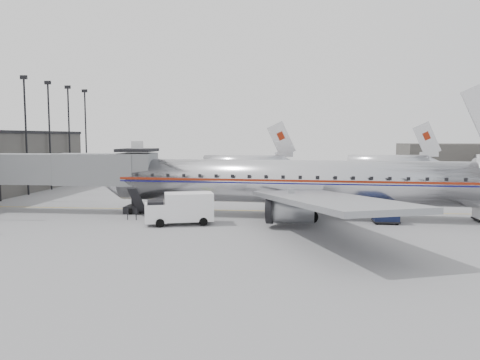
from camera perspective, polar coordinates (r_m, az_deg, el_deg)
The scene contains 11 objects.
ground at distance 42.15m, azimuth -2.20°, elevation -4.99°, with size 160.00×160.00×0.00m, color slate.
hangar at distance 108.54m, azimuth 26.91°, elevation 2.38°, with size 30.00×12.00×6.00m, color #3C3936.
apron_line at distance 47.75m, azimuth 2.36°, elevation -3.76°, with size 0.15×60.00×0.01m, color gold.
jet_bridge at distance 50.12m, azimuth -20.84°, elevation 1.13°, with size 21.00×6.20×7.10m.
floodlight_masts at distance 63.44m, azimuth -26.02°, elevation 5.54°, with size 0.90×42.25×15.25m.
distant_aircraft_near at distance 83.55m, azimuth 0.51°, elevation 2.05°, with size 16.39×3.20×10.26m.
distant_aircraft_mid at distance 89.15m, azimuth 17.65°, elevation 2.01°, with size 16.39×3.20×10.26m.
airliner at distance 44.23m, azimuth 7.10°, elevation -0.23°, with size 41.47×38.32×13.11m.
service_van at distance 40.55m, azimuth -7.31°, elevation -3.40°, with size 6.16×3.73×2.72m.
baggage_cart_navy at distance 42.63m, azimuth 17.36°, elevation -3.87°, with size 2.21×1.69×1.73m.
ramp_worker at distance 43.62m, azimuth -7.63°, elevation -3.50°, with size 0.65×0.42×1.78m, color #A1D118.
Camera 1 is at (5.68, -41.07, 7.59)m, focal length 35.00 mm.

